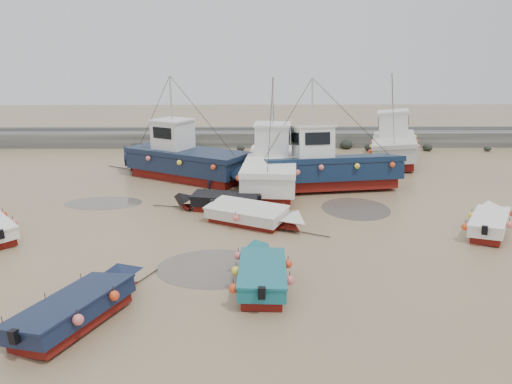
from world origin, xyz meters
The scene contains 16 objects.
ground centered at (0.00, 0.00, 0.00)m, with size 120.00×120.00×0.00m, color #9A835B.
seawall centered at (0.05, 21.99, 0.63)m, with size 60.00×4.92×1.50m.
puddle_a centered at (-1.54, -3.36, 0.00)m, with size 4.22×4.22×0.01m, color #5B5149.
puddle_b centered at (5.05, 3.78, 0.00)m, with size 3.41×3.41×0.01m, color #5B5149.
puddle_c centered at (-7.85, 4.97, 0.00)m, with size 4.01×4.01×0.01m, color #5B5149.
puddle_d centered at (1.93, 9.93, 0.00)m, with size 5.22×5.22×0.01m, color #5B5149.
dinghy_1 centered at (-5.06, -6.99, 0.55)m, with size 3.36×5.80×1.43m.
dinghy_2 centered at (0.12, -4.77, 0.56)m, with size 2.07×5.55×1.43m.
dinghy_3 centered at (10.15, 0.26, 0.55)m, with size 3.55×5.16×1.43m.
dinghy_4 centered at (-1.78, 3.63, 0.56)m, with size 5.49×2.32×1.43m.
dinghy_5 centered at (-0.05, 1.39, 0.55)m, with size 5.47×3.65×1.43m.
cabin_boat_0 centered at (-4.58, 10.47, 1.31)m, with size 10.00×7.09×6.22m.
cabin_boat_1 centered at (1.03, 8.18, 1.30)m, with size 3.79×11.41×6.22m.
cabin_boat_2 centered at (3.79, 7.51, 1.31)m, with size 11.06×4.14×6.22m.
cabin_boat_3 centered at (10.30, 15.32, 1.34)m, with size 4.92×9.98×6.22m.
person centered at (-2.44, 7.81, 0.00)m, with size 0.66×0.43×1.80m, color #1A1A35.
Camera 1 is at (-0.32, -19.96, 7.33)m, focal length 35.00 mm.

